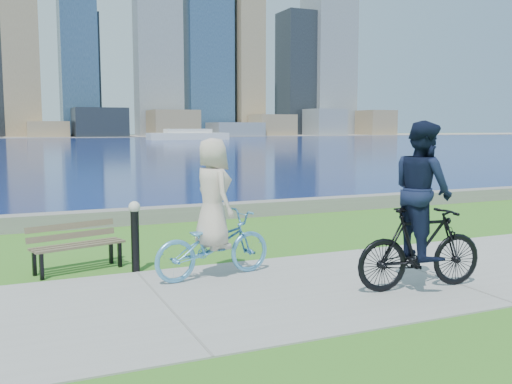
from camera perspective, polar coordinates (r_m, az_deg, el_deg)
ground at (r=9.11m, az=16.45°, el=-7.79°), size 320.00×320.00×0.00m
concrete_path at (r=9.10m, az=16.45°, el=-7.73°), size 80.00×3.50×0.02m
seawall at (r=14.28m, az=0.30°, el=-1.66°), size 90.00×0.50×0.35m
bay_water at (r=78.97m, az=-19.47°, el=4.56°), size 320.00×131.00×0.01m
far_shore at (r=136.87m, az=-21.26°, el=5.19°), size 320.00×30.00×0.12m
city_skyline at (r=139.09m, az=-18.90°, el=15.29°), size 178.02×23.25×76.00m
ferry_far at (r=99.03m, az=-6.83°, el=5.66°), size 13.74×3.93×1.86m
park_bench at (r=9.24m, az=-17.58°, el=-4.81°), size 1.48×0.85×0.72m
bollard_lamp at (r=8.85m, az=-12.01°, el=-3.92°), size 0.18×0.18×1.10m
cyclist_woman at (r=8.32m, az=-4.32°, el=-3.42°), size 0.90×1.91×2.03m
cyclist_man at (r=7.98m, az=16.21°, el=-2.64°), size 0.78×1.92×2.27m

